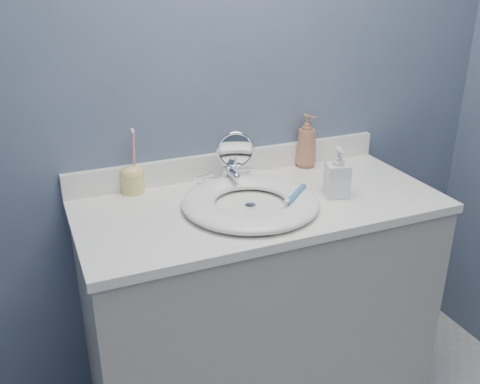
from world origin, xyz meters
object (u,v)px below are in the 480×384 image
soap_bottle_amber (307,141)px  toothbrush_holder (133,178)px  makeup_mirror (236,156)px  soap_bottle_clear (338,172)px

soap_bottle_amber → toothbrush_holder: toothbrush_holder is taller
toothbrush_holder → soap_bottle_amber: bearing=-0.7°
soap_bottle_amber → toothbrush_holder: size_ratio=0.91×
makeup_mirror → soap_bottle_amber: size_ratio=0.97×
soap_bottle_amber → toothbrush_holder: (-0.68, 0.01, -0.05)m
soap_bottle_clear → toothbrush_holder: bearing=171.2°
soap_bottle_amber → makeup_mirror: bearing=173.2°
soap_bottle_amber → soap_bottle_clear: (-0.04, -0.29, -0.02)m
soap_bottle_amber → soap_bottle_clear: bearing=-117.1°
makeup_mirror → soap_bottle_clear: size_ratio=1.17×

